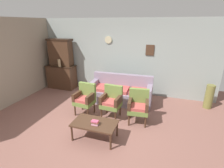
% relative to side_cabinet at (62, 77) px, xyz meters
% --- Properties ---
extents(ground_plane, '(7.68, 7.68, 0.00)m').
position_rel_side_cabinet_xyz_m(ground_plane, '(2.50, -2.25, -0.47)').
color(ground_plane, '#84564C').
extents(wall_back_with_decor, '(6.40, 0.09, 2.70)m').
position_rel_side_cabinet_xyz_m(wall_back_with_decor, '(2.50, 0.38, 0.89)').
color(wall_back_with_decor, '#939E99').
rests_on(wall_back_with_decor, ground).
extents(side_cabinet, '(1.16, 0.55, 0.93)m').
position_rel_side_cabinet_xyz_m(side_cabinet, '(0.00, 0.00, 0.00)').
color(side_cabinet, '#472D1E').
rests_on(side_cabinet, ground).
extents(cabinet_upper_hutch, '(0.99, 0.38, 1.03)m').
position_rel_side_cabinet_xyz_m(cabinet_upper_hutch, '(0.00, 0.08, 0.98)').
color(cabinet_upper_hutch, '#472D1E').
rests_on(cabinet_upper_hutch, side_cabinet).
extents(vase_on_cabinet, '(0.11, 0.11, 0.29)m').
position_rel_side_cabinet_xyz_m(vase_on_cabinet, '(0.08, -0.18, 0.61)').
color(vase_on_cabinet, tan).
rests_on(vase_on_cabinet, side_cabinet).
extents(floral_couch, '(2.06, 0.86, 0.90)m').
position_rel_side_cabinet_xyz_m(floral_couch, '(2.63, -0.54, -0.14)').
color(floral_couch, gray).
rests_on(floral_couch, ground).
extents(armchair_row_middle, '(0.56, 0.53, 0.90)m').
position_rel_side_cabinet_xyz_m(armchair_row_middle, '(1.86, -1.61, 0.03)').
color(armchair_row_middle, olive).
rests_on(armchair_row_middle, ground).
extents(armchair_near_couch_end, '(0.55, 0.52, 0.90)m').
position_rel_side_cabinet_xyz_m(armchair_near_couch_end, '(2.64, -1.53, 0.03)').
color(armchair_near_couch_end, olive).
rests_on(armchair_near_couch_end, ground).
extents(armchair_near_cabinet, '(0.57, 0.55, 0.90)m').
position_rel_side_cabinet_xyz_m(armchair_near_cabinet, '(3.40, -1.58, 0.03)').
color(armchair_near_cabinet, olive).
rests_on(armchair_near_cabinet, ground).
extents(coffee_table, '(1.00, 0.56, 0.42)m').
position_rel_side_cabinet_xyz_m(coffee_table, '(2.59, -2.59, -0.09)').
color(coffee_table, '#472D1E').
rests_on(coffee_table, ground).
extents(book_stack_on_table, '(0.17, 0.12, 0.09)m').
position_rel_side_cabinet_xyz_m(book_stack_on_table, '(2.64, -2.65, 0.00)').
color(book_stack_on_table, '#C4859E').
rests_on(book_stack_on_table, coffee_table).
extents(floor_vase_by_wall, '(0.25, 0.25, 0.76)m').
position_rel_side_cabinet_xyz_m(floor_vase_by_wall, '(5.35, -0.10, -0.09)').
color(floor_vase_by_wall, olive).
rests_on(floor_vase_by_wall, ground).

